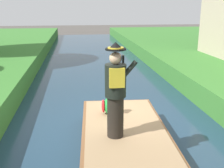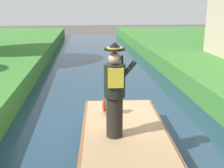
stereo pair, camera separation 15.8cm
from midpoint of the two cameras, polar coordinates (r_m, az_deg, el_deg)
ground_plane at (r=7.21m, az=0.21°, el=-10.26°), size 80.00×80.00×0.00m
canal_water at (r=7.19m, az=0.21°, el=-9.91°), size 5.62×48.00×0.10m
boat at (r=5.82m, az=2.08°, el=-12.68°), size 2.03×4.29×0.61m
person_pirate at (r=5.18m, az=-0.10°, el=-1.50°), size 0.61×0.42×1.85m
parrot_plush at (r=6.48m, az=-1.27°, el=-4.19°), size 0.36×0.35×0.57m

